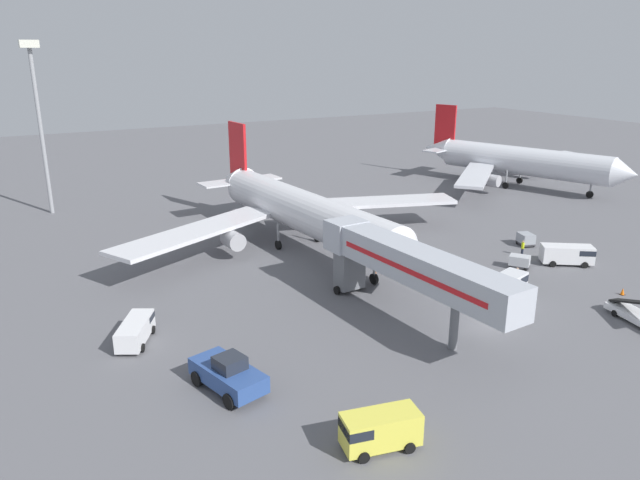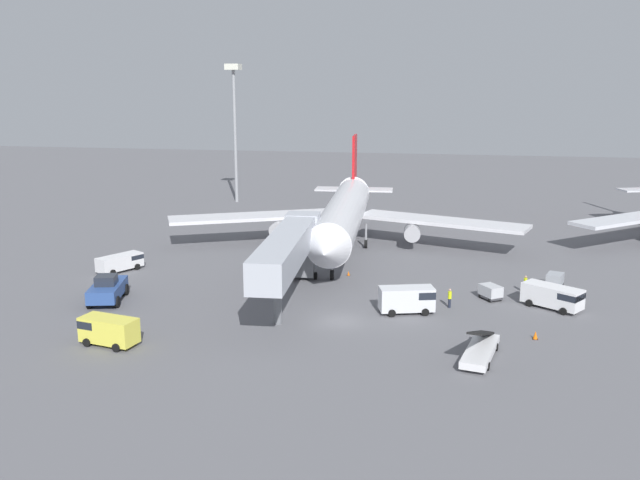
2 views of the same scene
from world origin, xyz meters
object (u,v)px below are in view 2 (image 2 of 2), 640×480
(service_van_mid_center, at_px, (408,298))
(baggage_cart_far_left, at_px, (491,292))
(baggage_cart_near_center, at_px, (555,280))
(airplane_at_gate, at_px, (344,213))
(jet_bridge, at_px, (290,248))
(safety_cone_bravo, at_px, (348,273))
(service_van_outer_left, at_px, (121,262))
(belt_loader_truck, at_px, (480,349))
(ground_crew_worker_foreground, at_px, (450,298))
(ground_crew_worker_midground, at_px, (525,284))
(safety_cone_alpha, at_px, (535,335))
(service_van_rear_left, at_px, (554,296))
(apron_light_mast, at_px, (234,106))
(service_van_near_right, at_px, (108,329))
(pushback_tug, at_px, (107,289))

(service_van_mid_center, bearing_deg, baggage_cart_far_left, 35.64)
(baggage_cart_near_center, bearing_deg, airplane_at_gate, 151.65)
(jet_bridge, bearing_deg, safety_cone_bravo, 67.46)
(service_van_outer_left, bearing_deg, safety_cone_bravo, 6.57)
(airplane_at_gate, relative_size, baggage_cart_near_center, 19.26)
(safety_cone_bravo, bearing_deg, service_van_outer_left, -173.43)
(belt_loader_truck, distance_m, service_van_mid_center, 11.34)
(ground_crew_worker_foreground, bearing_deg, airplane_at_gate, 121.87)
(airplane_at_gate, height_order, service_van_outer_left, airplane_at_gate)
(safety_cone_bravo, bearing_deg, belt_loader_truck, -57.62)
(ground_crew_worker_midground, xyz_separation_m, safety_cone_bravo, (-18.15, 2.92, -0.69))
(safety_cone_alpha, bearing_deg, service_van_mid_center, 156.31)
(service_van_mid_center, height_order, service_van_rear_left, service_van_mid_center)
(safety_cone_alpha, distance_m, apron_light_mast, 75.67)
(service_van_mid_center, relative_size, safety_cone_bravo, 10.14)
(safety_cone_alpha, xyz_separation_m, apron_light_mast, (-44.16, 59.26, 16.27))
(airplane_at_gate, distance_m, belt_loader_truck, 36.67)
(service_van_mid_center, relative_size, safety_cone_alpha, 7.61)
(service_van_near_right, xyz_separation_m, baggage_cart_near_center, (37.10, 22.93, -0.46))
(service_van_near_right, bearing_deg, apron_light_mast, 99.03)
(service_van_near_right, distance_m, baggage_cart_far_left, 35.25)
(service_van_mid_center, relative_size, service_van_near_right, 1.07)
(ground_crew_worker_midground, distance_m, safety_cone_bravo, 18.40)
(service_van_mid_center, xyz_separation_m, ground_crew_worker_foreground, (3.69, 2.17, -0.39))
(safety_cone_bravo, bearing_deg, service_van_rear_left, -20.18)
(safety_cone_bravo, bearing_deg, ground_crew_worker_midground, -9.15)
(jet_bridge, relative_size, safety_cone_alpha, 32.06)
(service_van_near_right, xyz_separation_m, baggage_cart_far_left, (30.47, 17.71, -0.50))
(service_van_mid_center, relative_size, service_van_rear_left, 0.94)
(airplane_at_gate, relative_size, apron_light_mast, 1.94)
(ground_crew_worker_foreground, bearing_deg, jet_bridge, -176.18)
(service_van_outer_left, xyz_separation_m, ground_crew_worker_foreground, (35.87, -6.10, -0.10))
(service_van_near_right, relative_size, ground_crew_worker_foreground, 2.69)
(belt_loader_truck, relative_size, service_van_rear_left, 1.23)
(baggage_cart_near_center, bearing_deg, ground_crew_worker_midground, -142.56)
(service_van_rear_left, xyz_separation_m, apron_light_mast, (-46.67, 50.89, 15.40))
(pushback_tug, xyz_separation_m, apron_light_mast, (-5.25, 56.71, 15.37))
(service_van_outer_left, xyz_separation_m, baggage_cart_far_left, (39.73, -2.85, -0.27))
(airplane_at_gate, xyz_separation_m, service_van_rear_left, (22.64, -19.70, -3.28))
(service_van_mid_center, relative_size, ground_crew_worker_midground, 2.95)
(service_van_outer_left, relative_size, baggage_cart_far_left, 2.12)
(service_van_mid_center, xyz_separation_m, ground_crew_worker_midground, (11.04, 8.23, -0.41))
(baggage_cart_near_center, bearing_deg, service_van_near_right, -148.28)
(belt_loader_truck, xyz_separation_m, ground_crew_worker_foreground, (-2.34, 11.75, 0.20))
(belt_loader_truck, xyz_separation_m, ground_crew_worker_midground, (5.01, 17.81, 0.18))
(baggage_cart_far_left, distance_m, ground_crew_worker_midground, 4.48)
(safety_cone_alpha, bearing_deg, service_van_rear_left, 73.27)
(airplane_at_gate, relative_size, service_van_rear_left, 8.17)
(belt_loader_truck, relative_size, service_van_near_right, 1.41)
(baggage_cart_far_left, xyz_separation_m, apron_light_mast, (-41.11, 49.19, 15.82))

